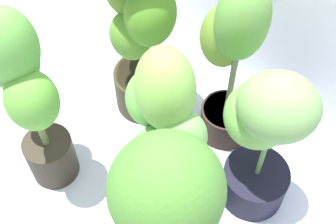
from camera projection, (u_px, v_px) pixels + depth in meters
ground_plane at (135, 206)px, 1.75m from camera, size 8.00×8.00×0.00m
potted_plant_front_left at (28, 97)px, 1.47m from camera, size 0.34×0.24×0.84m
potted_plant_front_right at (164, 214)px, 1.17m from camera, size 0.32×0.32×0.83m
potted_plant_back_right at (264, 135)px, 1.49m from camera, size 0.35×0.32×0.67m
potted_plant_back_left at (140, 13)px, 1.64m from camera, size 0.41×0.38×0.91m
potted_plant_back_center at (231, 57)px, 1.63m from camera, size 0.32×0.27×0.79m
potted_plant_center at (164, 134)px, 1.45m from camera, size 0.35×0.26×0.78m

